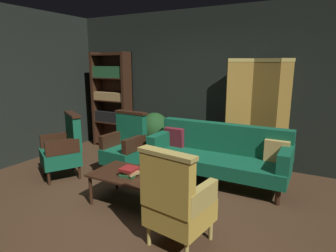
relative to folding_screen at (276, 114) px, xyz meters
name	(u,v)px	position (x,y,z in m)	size (l,w,h in m)	color
ground_plane	(137,212)	(-1.22, -2.39, -0.99)	(10.00, 10.00, 0.00)	#3D2819
back_wall	(210,86)	(-1.22, 0.06, 0.41)	(7.20, 0.10, 2.80)	black
side_wall_left	(18,87)	(-4.22, -1.79, 0.41)	(0.10, 3.60, 2.80)	black
folding_screen	(276,114)	(0.00, 0.00, 0.00)	(1.67, 0.43, 1.90)	olive
bookshelf	(112,98)	(-3.37, -0.19, 0.09)	(0.90, 0.32, 2.05)	black
velvet_couch	(219,153)	(-0.67, -0.93, -0.53)	(2.12, 0.78, 0.88)	black
coffee_table	(131,177)	(-1.43, -2.23, -0.61)	(1.00, 0.64, 0.42)	black
armchair_gilt_accent	(177,201)	(-0.50, -2.73, -0.50)	(0.66, 0.65, 1.04)	tan
armchair_wing_left	(125,146)	(-2.12, -1.41, -0.50)	(0.62, 0.61, 1.04)	black
armchair_wing_right	(64,148)	(-2.92, -1.98, -0.50)	(0.79, 0.79, 1.04)	black
potted_plant	(154,132)	(-2.16, -0.41, -0.47)	(0.59, 0.59, 0.89)	brown
book_green_cloth	(129,174)	(-1.40, -2.29, -0.55)	(0.20, 0.20, 0.03)	#1E4C28
book_tan_leather	(129,172)	(-1.40, -2.29, -0.52)	(0.23, 0.15, 0.04)	#9E7A47
book_red_leather	(129,169)	(-1.40, -2.29, -0.48)	(0.19, 0.20, 0.04)	maroon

